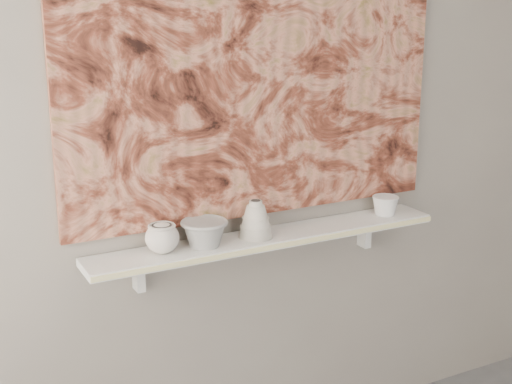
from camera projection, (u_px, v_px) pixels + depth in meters
wall_back at (257, 119)px, 2.63m from camera, size 3.60×0.00×3.60m
shelf at (269, 238)px, 2.66m from camera, size 1.40×0.18×0.03m
shelf_stripe at (281, 246)px, 2.59m from camera, size 1.40×0.01×0.02m
bracket_left at (138, 274)px, 2.52m from camera, size 0.03×0.06×0.12m
bracket_right at (364, 233)px, 2.96m from camera, size 0.03×0.06×0.12m
painting at (259, 68)px, 2.57m from camera, size 1.50×0.02×1.10m
house_motif at (359, 141)px, 2.84m from camera, size 0.09×0.00×0.08m
bowl_grey at (204, 233)px, 2.53m from camera, size 0.19×0.19×0.10m
cup_cream at (162, 238)px, 2.46m from camera, size 0.14×0.14×0.11m
bell_vessel at (256, 219)px, 2.62m from camera, size 0.17×0.17×0.14m
bowl_white at (385, 205)px, 2.89m from camera, size 0.13×0.13×0.08m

